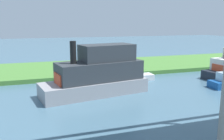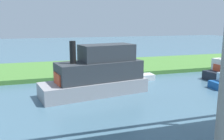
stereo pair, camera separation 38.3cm
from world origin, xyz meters
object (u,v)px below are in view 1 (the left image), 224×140
Objects in this scene: person_on_bank at (107,67)px; pontoon_yellow at (98,74)px; mooring_post at (83,70)px; riverboat_paddlewheel at (135,76)px.

pontoon_yellow is at bearing 66.24° from person_on_bank.
mooring_post is at bearing 5.93° from person_on_bank.
mooring_post reaches higher than riverboat_paddlewheel.
riverboat_paddlewheel is at bearing -144.44° from pontoon_yellow.
riverboat_paddlewheel is (-5.46, -3.90, -1.37)m from pontoon_yellow.
mooring_post is 0.10× the size of pontoon_yellow.
mooring_post is at bearing -26.21° from riverboat_paddlewheel.
riverboat_paddlewheel is at bearing 153.79° from mooring_post.
person_on_bank is 7.58m from pontoon_yellow.
person_on_bank is 1.39× the size of mooring_post.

